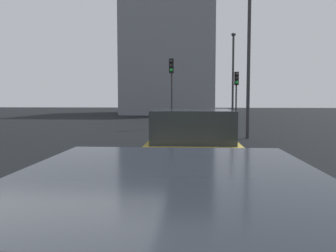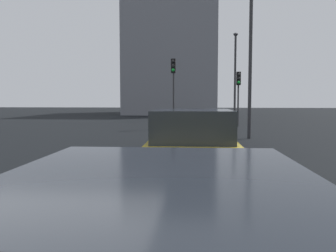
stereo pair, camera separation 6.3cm
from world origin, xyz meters
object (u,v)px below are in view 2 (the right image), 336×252
object	(u,v)px
car_yellow_left_second	(192,148)
street_lamp_far	(235,70)
traffic_light_near_right	(173,79)
street_lamp_kerbside	(250,50)
car_navy_left_lead	(203,128)
traffic_light_near_left	(238,87)

from	to	relation	value
car_yellow_left_second	street_lamp_far	distance (m)	20.57
traffic_light_near_right	street_lamp_kerbside	world-z (taller)	street_lamp_kerbside
traffic_light_near_right	street_lamp_kerbside	xyz separation A→B (m)	(-5.55, -4.02, 0.96)
car_navy_left_lead	traffic_light_near_left	size ratio (longest dim) A/B	1.14
car_yellow_left_second	traffic_light_near_right	distance (m)	15.01
car_yellow_left_second	street_lamp_far	size ratio (longest dim) A/B	0.64
traffic_light_near_right	car_yellow_left_second	bearing A→B (deg)	12.59
car_yellow_left_second	traffic_light_near_left	distance (m)	17.02
car_yellow_left_second	traffic_light_near_left	bearing A→B (deg)	-10.90
street_lamp_kerbside	car_yellow_left_second	bearing A→B (deg)	164.93
car_yellow_left_second	traffic_light_near_left	world-z (taller)	traffic_light_near_left
car_navy_left_lead	street_lamp_kerbside	xyz separation A→B (m)	(2.96, -2.19, 3.42)
car_yellow_left_second	traffic_light_near_left	size ratio (longest dim) A/B	1.21
car_navy_left_lead	car_yellow_left_second	world-z (taller)	car_yellow_left_second
car_navy_left_lead	traffic_light_near_right	world-z (taller)	traffic_light_near_right
car_navy_left_lead	traffic_light_near_left	bearing A→B (deg)	-14.32
car_navy_left_lead	car_yellow_left_second	distance (m)	6.23
traffic_light_near_left	traffic_light_near_right	distance (m)	4.74
street_lamp_kerbside	traffic_light_near_left	bearing A→B (deg)	-2.03
traffic_light_near_right	street_lamp_kerbside	size ratio (longest dim) A/B	0.63
street_lamp_far	street_lamp_kerbside	bearing A→B (deg)	178.15
traffic_light_near_right	street_lamp_far	xyz separation A→B (m)	(5.36, -4.37, 0.96)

